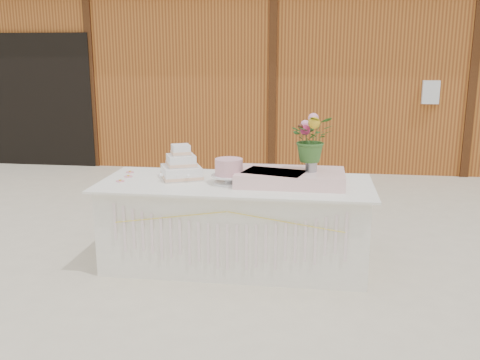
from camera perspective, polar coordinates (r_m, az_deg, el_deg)
name	(u,v)px	position (r m, az deg, el deg)	size (l,w,h in m)	color
ground	(235,264)	(4.94, -0.49, -8.95)	(80.00, 80.00, 0.00)	beige
barn	(281,64)	(10.54, 4.35, 12.27)	(12.60, 4.60, 3.30)	#A86123
cake_table	(235,224)	(4.80, -0.51, -4.70)	(2.40, 1.00, 0.77)	white
wedding_cake	(181,167)	(4.86, -6.29, 1.40)	(0.45, 0.45, 0.31)	white
pink_cake_stand	(229,170)	(4.63, -1.19, 1.09)	(0.31, 0.31, 0.22)	white
satin_runner	(290,177)	(4.65, 5.38, 0.27)	(0.93, 0.54, 0.12)	#FFCDCD
flower_vase	(311,164)	(4.62, 7.61, 1.73)	(0.10, 0.10, 0.14)	#A3A3A8
bouquet	(312,133)	(4.57, 7.71, 5.01)	(0.36, 0.31, 0.40)	#366528
loose_flowers	(126,176)	(5.02, -12.04, 0.43)	(0.15, 0.36, 0.02)	pink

